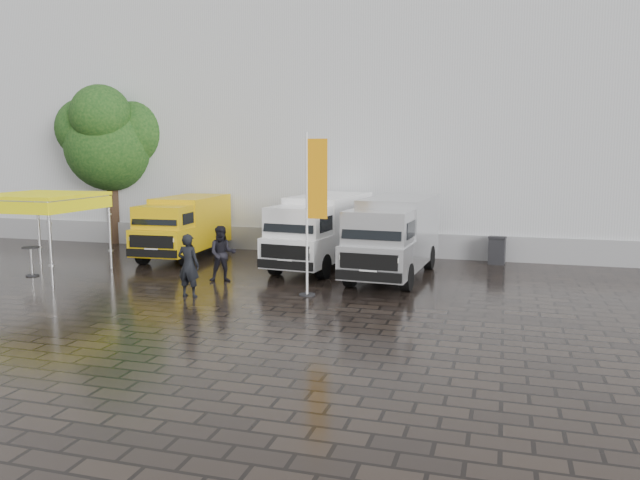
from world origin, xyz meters
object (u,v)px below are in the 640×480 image
(van_silver, at_px, (393,238))
(cocktail_table, at_px, (32,261))
(wheelie_bin, at_px, (497,250))
(person_tent, at_px, (222,254))
(flagpole, at_px, (313,206))
(canopy_tent, at_px, (40,199))
(van_white, at_px, (321,232))
(van_yellow, at_px, (183,228))
(person_front, at_px, (189,265))

(van_silver, relative_size, cocktail_table, 6.09)
(wheelie_bin, height_order, person_tent, person_tent)
(flagpole, bearing_deg, canopy_tent, 177.45)
(canopy_tent, bearing_deg, van_silver, 14.41)
(flagpole, height_order, wheelie_bin, flagpole)
(van_silver, relative_size, flagpole, 1.29)
(van_white, height_order, wheelie_bin, van_white)
(cocktail_table, distance_m, wheelie_bin, 17.03)
(van_yellow, xyz_separation_m, person_tent, (3.54, -3.85, -0.29))
(flagpole, bearing_deg, cocktail_table, 179.45)
(person_tent, bearing_deg, van_white, 31.52)
(van_silver, relative_size, canopy_tent, 1.87)
(van_white, bearing_deg, wheelie_bin, 28.52)
(van_yellow, height_order, flagpole, flagpole)
(canopy_tent, height_order, cocktail_table, canopy_tent)
(van_silver, height_order, person_tent, van_silver)
(canopy_tent, distance_m, cocktail_table, 2.21)
(cocktail_table, bearing_deg, canopy_tent, 55.62)
(van_yellow, height_order, van_white, van_white)
(van_yellow, relative_size, flagpole, 1.09)
(flagpole, relative_size, wheelie_bin, 4.55)
(van_yellow, xyz_separation_m, van_white, (5.94, -0.44, 0.10))
(van_yellow, xyz_separation_m, flagpole, (7.04, -4.98, 1.48))
(van_yellow, distance_m, cocktail_table, 5.90)
(van_white, bearing_deg, person_front, -107.03)
(van_silver, xyz_separation_m, wheelie_bin, (3.41, 3.69, -0.82))
(van_silver, bearing_deg, van_white, 163.65)
(van_yellow, xyz_separation_m, canopy_tent, (-3.00, -4.53, 1.46))
(canopy_tent, relative_size, person_tent, 1.80)
(flagpole, bearing_deg, van_yellow, 144.71)
(person_tent, bearing_deg, van_silver, 0.65)
(canopy_tent, xyz_separation_m, person_front, (6.53, -1.62, -1.74))
(person_front, bearing_deg, canopy_tent, -11.51)
(canopy_tent, xyz_separation_m, cocktail_table, (-0.24, -0.35, -2.17))
(wheelie_bin, bearing_deg, person_front, -131.00)
(van_yellow, distance_m, van_white, 5.96)
(van_silver, bearing_deg, van_yellow, 173.92)
(cocktail_table, relative_size, person_tent, 0.55)
(person_front, height_order, person_tent, person_front)
(person_tent, bearing_deg, flagpole, -41.27)
(person_front, bearing_deg, van_silver, -136.35)
(canopy_tent, distance_m, person_front, 6.95)
(canopy_tent, distance_m, wheelie_bin, 16.81)
(person_front, distance_m, person_tent, 2.30)
(van_yellow, height_order, person_front, van_yellow)
(van_white, relative_size, person_front, 3.23)
(van_white, distance_m, van_silver, 3.09)
(wheelie_bin, distance_m, person_front, 12.08)
(canopy_tent, height_order, flagpole, flagpole)
(wheelie_bin, bearing_deg, van_silver, -127.50)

